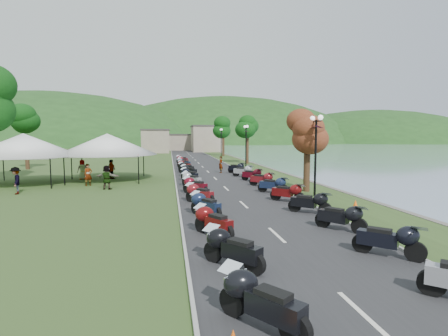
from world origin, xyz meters
name	(u,v)px	position (x,y,z in m)	size (l,w,h in m)	color
road	(203,167)	(0.00, 40.00, 0.01)	(7.00, 120.00, 0.02)	#2C2C2F
hills_backdrop	(176,143)	(0.00, 200.00, 0.00)	(360.00, 120.00, 76.00)	#285621
far_building	(177,141)	(-2.00, 85.00, 2.50)	(18.00, 16.00, 5.00)	gray
moto_row_left	(194,183)	(-2.32, 21.49, 0.55)	(2.60, 50.83, 1.10)	#331411
moto_row_right	(280,189)	(2.72, 17.97, 0.55)	(2.60, 30.26, 1.10)	#331411
vendor_tent_main	(108,157)	(-9.22, 28.39, 2.00)	(5.56, 5.56, 4.00)	white
vendor_tent_side	(25,159)	(-15.23, 26.78, 2.00)	(5.50, 5.50, 4.00)	white
tree_lakeside	(307,145)	(5.22, 19.88, 3.21)	(2.31, 2.31, 6.42)	#124D12
pedestrian_a	(89,186)	(-10.14, 25.06, 0.00)	(0.62, 0.45, 1.69)	slate
pedestrian_b	(111,179)	(-9.18, 29.48, 0.00)	(0.82, 0.45, 1.69)	slate
pedestrian_c	(17,194)	(-13.92, 21.78, 0.00)	(1.16, 0.48, 1.79)	slate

